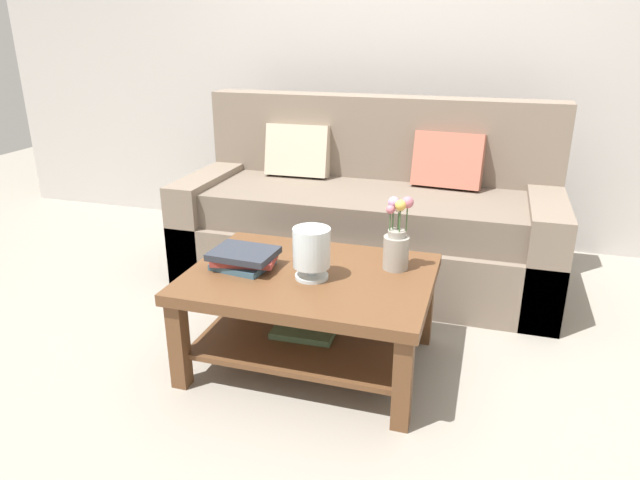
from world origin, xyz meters
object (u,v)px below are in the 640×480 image
object	(u,v)px
couch	(368,218)
coffee_table	(310,298)
glass_hurricane_vase	(312,250)
flower_pitcher	(397,241)
book_stack_main	(244,258)

from	to	relation	value
couch	coffee_table	bearing A→B (deg)	-91.36
glass_hurricane_vase	flower_pitcher	distance (m)	0.39
coffee_table	book_stack_main	xyz separation A→B (m)	(-0.30, -0.03, 0.17)
couch	book_stack_main	size ratio (longest dim) A/B	7.37
flower_pitcher	book_stack_main	bearing A→B (deg)	-163.81
coffee_table	flower_pitcher	distance (m)	0.46
couch	book_stack_main	world-z (taller)	couch
couch	glass_hurricane_vase	xyz separation A→B (m)	(-0.00, -1.12, 0.21)
glass_hurricane_vase	coffee_table	bearing A→B (deg)	117.36
couch	flower_pitcher	world-z (taller)	couch
book_stack_main	glass_hurricane_vase	bearing A→B (deg)	-3.32
flower_pitcher	couch	bearing A→B (deg)	109.61
glass_hurricane_vase	flower_pitcher	size ratio (longest dim) A/B	0.67
coffee_table	glass_hurricane_vase	distance (m)	0.26
book_stack_main	flower_pitcher	xyz separation A→B (m)	(0.65, 0.19, 0.08)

